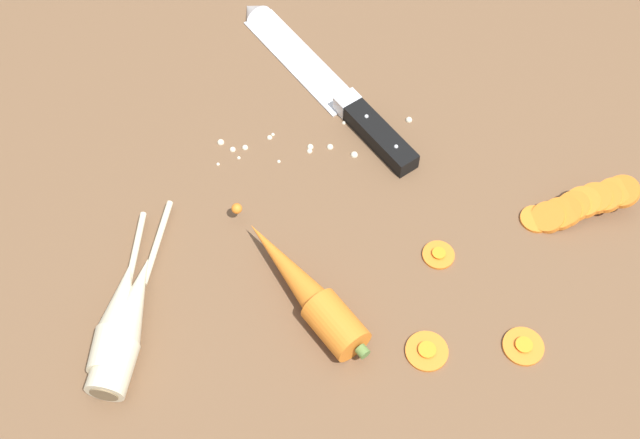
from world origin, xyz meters
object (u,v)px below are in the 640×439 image
object	(u,v)px
carrot_slice_stack	(580,205)
whole_carrot	(305,289)
carrot_slice_stray_near	(439,254)
parsnip_front	(127,323)
chefs_knife	(320,77)
parsnip_mid_left	(119,316)
carrot_slice_stray_mid	(524,346)
carrot_slice_stray_far	(427,350)

from	to	relation	value
carrot_slice_stack	whole_carrot	bearing A→B (deg)	-175.31
carrot_slice_stack	carrot_slice_stray_near	xyz separation A→B (cm)	(-17.07, -1.39, -1.10)
carrot_slice_stack	parsnip_front	bearing A→B (deg)	-177.99
chefs_knife	carrot_slice_stack	xyz separation A→B (cm)	(23.03, -26.63, 0.81)
parsnip_mid_left	carrot_slice_stray_mid	bearing A→B (deg)	-18.41
parsnip_front	carrot_slice_stray_far	xyz separation A→B (cm)	(28.70, -9.95, -1.62)
carrot_slice_stray_far	chefs_knife	bearing A→B (deg)	91.57
parsnip_front	carrot_slice_stack	size ratio (longest dim) A/B	1.68
parsnip_front	parsnip_mid_left	distance (cm)	1.23
carrot_slice_stray_mid	whole_carrot	bearing A→B (deg)	151.02
parsnip_front	carrot_slice_stack	world-z (taller)	parsnip_front
whole_carrot	parsnip_mid_left	bearing A→B (deg)	174.28
parsnip_mid_left	carrot_slice_stack	xyz separation A→B (cm)	(51.37, 0.75, -0.52)
parsnip_front	carrot_slice_stray_near	bearing A→B (deg)	0.66
parsnip_mid_left	parsnip_front	bearing A→B (deg)	-56.29
chefs_knife	carrot_slice_stray_near	size ratio (longest dim) A/B	9.54
chefs_knife	parsnip_front	xyz separation A→B (cm)	(-27.65, -28.41, 1.33)
parsnip_mid_left	carrot_slice_stray_far	distance (cm)	31.41
carrot_slice_stack	carrot_slice_stray_mid	distance (cm)	18.50
chefs_knife	carrot_slice_stray_mid	world-z (taller)	chefs_knife
carrot_slice_stray_mid	parsnip_front	bearing A→B (deg)	162.67
chefs_knife	carrot_slice_stray_far	xyz separation A→B (cm)	(1.05, -38.36, -0.29)
whole_carrot	carrot_slice_stray_far	distance (cm)	13.89
whole_carrot	carrot_slice_stray_near	size ratio (longest dim) A/B	5.99
whole_carrot	parsnip_front	world-z (taller)	whole_carrot
parsnip_front	carrot_slice_stack	distance (cm)	50.71
chefs_knife	whole_carrot	distance (cm)	30.77
parsnip_mid_left	carrot_slice_stray_near	distance (cm)	34.34
parsnip_front	parsnip_mid_left	size ratio (longest dim) A/B	1.18
carrot_slice_stray_near	carrot_slice_stack	bearing A→B (deg)	4.65
whole_carrot	carrot_slice_stack	bearing A→B (deg)	4.69
carrot_slice_stack	carrot_slice_stray_far	world-z (taller)	carrot_slice_stack
carrot_slice_stray_far	carrot_slice_stray_near	bearing A→B (deg)	64.58
chefs_knife	whole_carrot	bearing A→B (deg)	-107.66
whole_carrot	parsnip_mid_left	size ratio (longest dim) A/B	1.12
chefs_knife	carrot_slice_stray_near	xyz separation A→B (cm)	(5.96, -28.02, -0.29)
carrot_slice_stray_near	carrot_slice_stray_mid	size ratio (longest dim) A/B	0.83
carrot_slice_stray_near	parsnip_front	bearing A→B (deg)	-179.34
parsnip_front	carrot_slice_stray_far	world-z (taller)	parsnip_front
carrot_slice_stack	carrot_slice_stray_far	xyz separation A→B (cm)	(-21.98, -11.73, -1.10)
whole_carrot	carrot_slice_stray_far	world-z (taller)	whole_carrot
parsnip_mid_left	carrot_slice_stack	distance (cm)	51.37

